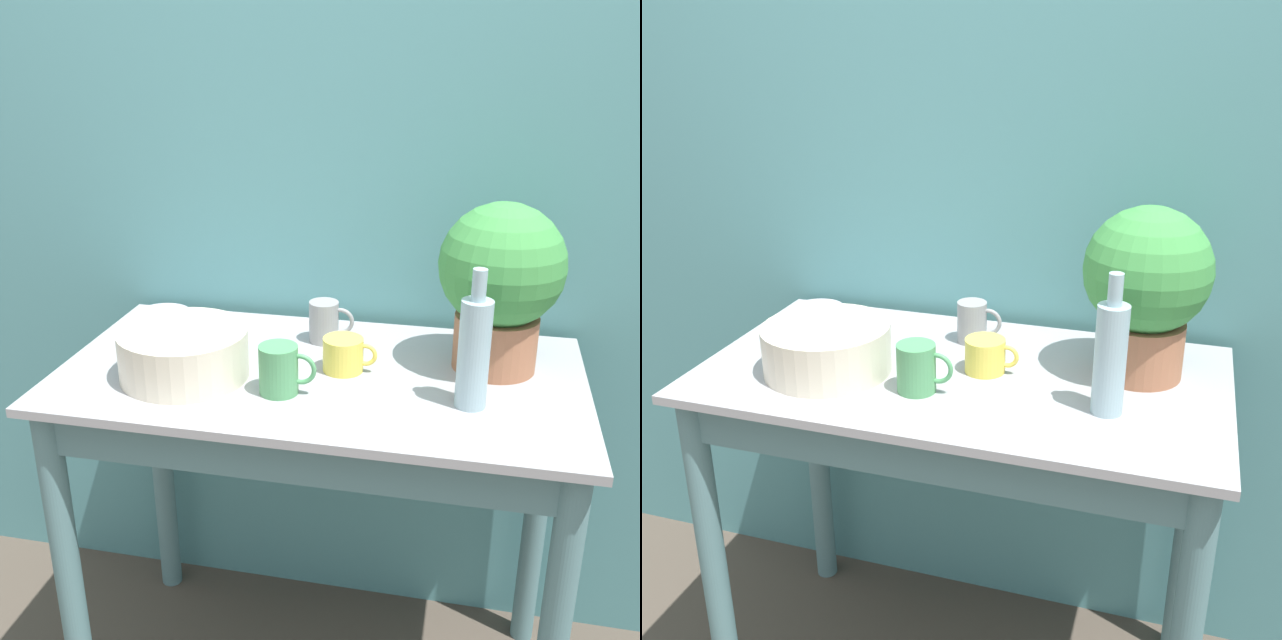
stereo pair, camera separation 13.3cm
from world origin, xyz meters
TOP-DOWN VIEW (x-y plane):
  - wall_back at (0.00, 0.67)m, footprint 6.00×0.05m
  - counter_table at (0.00, 0.29)m, footprint 1.15×0.62m
  - potted_plant at (0.37, 0.41)m, footprint 0.27×0.27m
  - bowl_wash_large at (-0.28, 0.22)m, footprint 0.28×0.28m
  - bottle_tall at (0.33, 0.21)m, footprint 0.06×0.06m
  - mug_yellow at (0.05, 0.32)m, footprint 0.12×0.09m
  - mug_green at (-0.06, 0.19)m, footprint 0.12×0.08m
  - mug_grey at (-0.02, 0.47)m, footprint 0.11×0.07m
  - bowl_small_steel at (-0.44, 0.48)m, footprint 0.14×0.14m

SIDE VIEW (x-z plane):
  - counter_table at x=0.00m, z-range 0.24..1.13m
  - bowl_small_steel at x=-0.44m, z-range 0.89..0.93m
  - mug_yellow at x=0.05m, z-range 0.89..0.97m
  - mug_grey at x=-0.02m, z-range 0.89..0.99m
  - mug_green at x=-0.06m, z-range 0.89..1.00m
  - bowl_wash_large at x=-0.28m, z-range 0.89..1.00m
  - bottle_tall at x=0.33m, z-range 0.87..1.16m
  - potted_plant at x=0.37m, z-range 0.91..1.29m
  - wall_back at x=0.00m, z-range 0.00..2.40m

